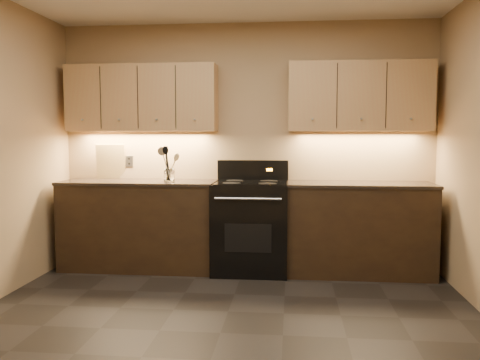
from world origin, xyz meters
name	(u,v)px	position (x,y,z in m)	size (l,w,h in m)	color
floor	(220,333)	(0.00, 0.00, 0.00)	(4.00, 4.00, 0.00)	black
wall_back	(246,145)	(0.00, 2.00, 1.30)	(4.00, 0.04, 2.60)	tan
counter_left	(140,224)	(-1.10, 1.70, 0.47)	(1.62, 0.62, 0.93)	black
counter_right	(359,228)	(1.18, 1.70, 0.47)	(1.46, 0.62, 0.93)	black
stove	(251,225)	(0.08, 1.68, 0.48)	(0.76, 0.68, 1.14)	black
upper_cab_left	(142,98)	(-1.10, 1.85, 1.80)	(1.60, 0.30, 0.70)	tan
upper_cab_right	(360,97)	(1.18, 1.85, 1.80)	(1.44, 0.30, 0.70)	tan
outlet_plate	(129,161)	(-1.30, 1.99, 1.12)	(0.09, 0.01, 0.12)	#B2B5BA
utensil_crock	(169,176)	(-0.76, 1.64, 0.99)	(0.14, 0.14, 0.14)	white
cutting_board	(111,161)	(-1.50, 1.95, 1.12)	(0.31, 0.02, 0.39)	tan
wooden_spoon	(166,166)	(-0.79, 1.64, 1.09)	(0.06, 0.06, 0.29)	tan
black_spoon	(169,163)	(-0.77, 1.66, 1.12)	(0.06, 0.06, 0.36)	black
black_turner	(170,162)	(-0.75, 1.61, 1.13)	(0.08, 0.08, 0.38)	black
steel_skimmer	(170,164)	(-0.74, 1.62, 1.11)	(0.09, 0.09, 0.33)	silver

